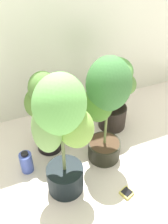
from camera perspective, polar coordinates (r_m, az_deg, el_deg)
ground_plane at (r=2.05m, az=4.45°, el=-12.12°), size 8.00×8.00×0.00m
mylar_back_wall at (r=2.17m, az=-4.99°, el=22.95°), size 3.20×0.01×2.00m
potted_plant_back_left at (r=1.91m, az=-8.58°, el=0.60°), size 0.37×0.33×0.73m
potted_plant_front_left at (r=1.50m, az=-5.13°, el=-4.20°), size 0.44×0.33×0.95m
potted_plant_back_right at (r=2.15m, az=7.01°, el=4.98°), size 0.42×0.40×0.69m
potted_plant_center at (r=1.74m, az=4.90°, el=2.08°), size 0.37×0.33×0.90m
hygrometer_box at (r=1.91m, az=9.70°, el=-17.70°), size 0.10×0.10×0.03m
nutrient_bottle at (r=2.00m, az=-13.00°, el=-11.08°), size 0.10×0.10×0.19m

